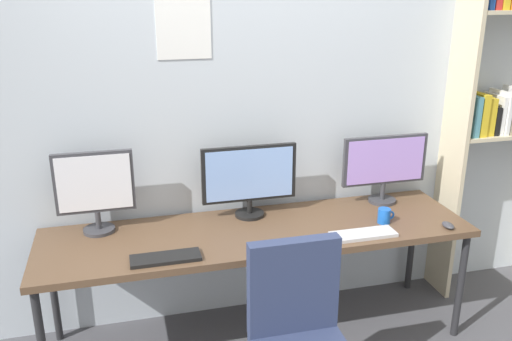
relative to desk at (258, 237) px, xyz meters
The scene contains 11 objects.
wall_back 0.74m from the desk, 90.05° to the left, with size 4.91×0.11×2.60m.
desk is the anchor object (origin of this frame).
bookshelf 1.93m from the desk, ahead, with size 0.83×0.28×2.25m.
monitor_left 0.98m from the desk, 166.73° to the left, with size 0.44×0.18×0.48m.
monitor_center 0.37m from the desk, 90.00° to the left, with size 0.58×0.18×0.45m.
monitor_right 0.97m from the desk, 13.27° to the left, with size 0.57×0.18×0.45m.
keyboard_left 0.61m from the desk, 157.67° to the right, with size 0.37×0.13×0.02m, color black.
keyboard_right 0.61m from the desk, 22.33° to the right, with size 0.38×0.13×0.02m, color silver.
mouse_left_side 1.12m from the desk, 13.19° to the right, with size 0.06×0.10×0.03m, color #38383D.
mouse_right_side 0.32m from the desk, 48.29° to the right, with size 0.06×0.10×0.03m, color silver.
coffee_mug 0.77m from the desk, ahead, with size 0.11×0.08×0.09m.
Camera 1 is at (-0.73, -2.18, 2.10)m, focal length 37.91 mm.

